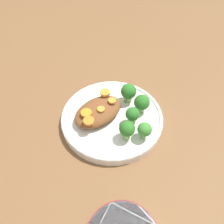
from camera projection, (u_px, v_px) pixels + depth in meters
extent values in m
plane|color=brown|center=(112.00, 121.00, 0.57)|extent=(4.00, 4.00, 0.00)
cylinder|color=silver|center=(112.00, 118.00, 0.56)|extent=(0.26, 0.26, 0.02)
torus|color=silver|center=(112.00, 116.00, 0.55)|extent=(0.26, 0.26, 0.01)
ellipsoid|color=brown|center=(98.00, 111.00, 0.54)|extent=(0.13, 0.08, 0.03)
cylinder|color=#759E51|center=(132.00, 120.00, 0.53)|extent=(0.02, 0.02, 0.02)
sphere|color=#286B23|center=(132.00, 114.00, 0.51)|extent=(0.03, 0.03, 0.03)
cylinder|color=#7FA85B|center=(128.00, 98.00, 0.58)|extent=(0.02, 0.02, 0.02)
sphere|color=#286B23|center=(129.00, 91.00, 0.56)|extent=(0.04, 0.04, 0.04)
cylinder|color=#759E51|center=(144.00, 134.00, 0.50)|extent=(0.01, 0.01, 0.02)
sphere|color=#3D8433|center=(145.00, 129.00, 0.49)|extent=(0.03, 0.03, 0.03)
cylinder|color=#7FA85B|center=(141.00, 108.00, 0.56)|extent=(0.02, 0.02, 0.02)
sphere|color=#286B23|center=(142.00, 102.00, 0.54)|extent=(0.04, 0.04, 0.04)
cylinder|color=#7FA85B|center=(127.00, 134.00, 0.50)|extent=(0.02, 0.02, 0.02)
sphere|color=#286B23|center=(127.00, 129.00, 0.49)|extent=(0.04, 0.04, 0.04)
cylinder|color=orange|center=(105.00, 93.00, 0.56)|extent=(0.03, 0.03, 0.01)
cylinder|color=orange|center=(101.00, 109.00, 0.52)|extent=(0.02, 0.02, 0.00)
cylinder|color=orange|center=(86.00, 113.00, 0.51)|extent=(0.03, 0.03, 0.00)
cylinder|color=orange|center=(90.00, 122.00, 0.49)|extent=(0.03, 0.03, 0.01)
cylinder|color=orange|center=(112.00, 101.00, 0.54)|extent=(0.02, 0.02, 0.01)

